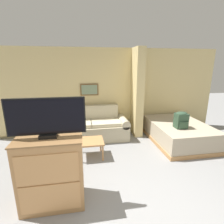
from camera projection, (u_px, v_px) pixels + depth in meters
wall_back at (108, 92)px, 5.41m from camera, size 7.04×0.16×2.60m
wall_partition_pillar at (137, 93)px, 5.21m from camera, size 0.24×0.60×2.60m
couch at (91, 127)px, 5.12m from camera, size 2.14×0.84×0.94m
coffee_table at (90, 143)px, 4.08m from camera, size 0.61×0.55×0.41m
side_table at (49, 125)px, 4.94m from camera, size 0.42×0.42×0.58m
table_lamp at (47, 110)px, 4.83m from camera, size 0.33×0.33×0.45m
tv_dresser at (52, 171)px, 2.64m from camera, size 0.95×0.56×1.12m
tv at (47, 118)px, 2.42m from camera, size 1.07×0.16×0.57m
bed at (178, 132)px, 4.95m from camera, size 1.45×1.98×0.54m
backpack at (181, 120)px, 4.45m from camera, size 0.30×0.27×0.43m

